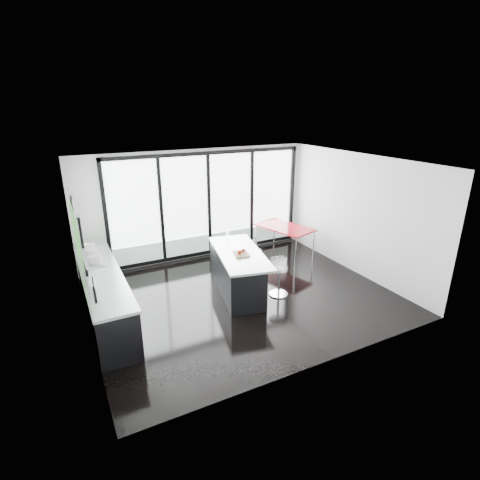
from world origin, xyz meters
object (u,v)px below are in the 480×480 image
island (236,271)px  bar_stool_near (279,281)px  red_table (284,241)px  bar_stool_far (254,263)px

island → bar_stool_near: (0.71, -0.60, -0.13)m
island → bar_stool_near: island is taller
red_table → island: bearing=-148.8°
bar_stool_far → red_table: red_table is taller
bar_stool_near → red_table: bearing=62.5°
island → bar_stool_far: bearing=33.9°
island → red_table: (2.04, 1.24, -0.05)m
island → red_table: size_ratio=1.56×
bar_stool_near → bar_stool_far: bearing=98.5°
bar_stool_near → bar_stool_far: size_ratio=0.99×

